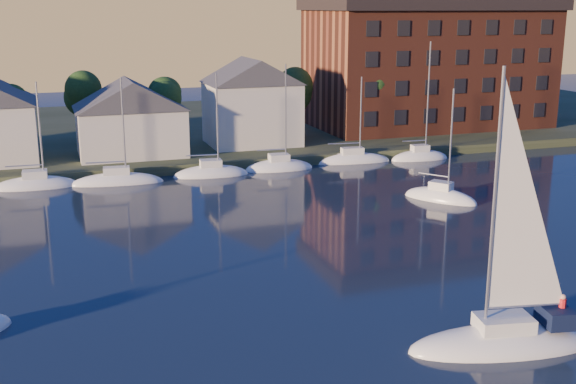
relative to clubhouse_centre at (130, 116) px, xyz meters
name	(u,v)px	position (x,y,z in m)	size (l,w,h in m)	color
shoreline_land	(162,134)	(6.00, 18.00, -5.13)	(160.00, 50.00, 2.00)	#2F3921
wooden_dock	(197,169)	(6.00, -5.00, -5.13)	(120.00, 3.00, 1.00)	brown
clubhouse_centre	(130,116)	(0.00, 0.00, 0.00)	(11.55, 8.40, 8.08)	silver
clubhouse_east	(252,101)	(14.00, 2.00, 0.87)	(10.50, 8.40, 9.80)	silver
condo_block	(428,59)	(40.00, 7.95, 4.66)	(31.00, 17.00, 17.40)	brown
tree_line	(193,89)	(8.00, 6.00, 2.04)	(93.40, 5.40, 8.90)	#382719
moored_fleet	(122,181)	(-2.00, -8.00, -5.03)	(71.50, 2.40, 12.05)	white
hero_sailboat	(506,336)	(12.18, -49.88, -4.52)	(10.10, 4.83, 14.97)	white
drifting_sailboat_right	(440,199)	(23.70, -23.97, -5.04)	(5.81, 6.82, 10.89)	white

